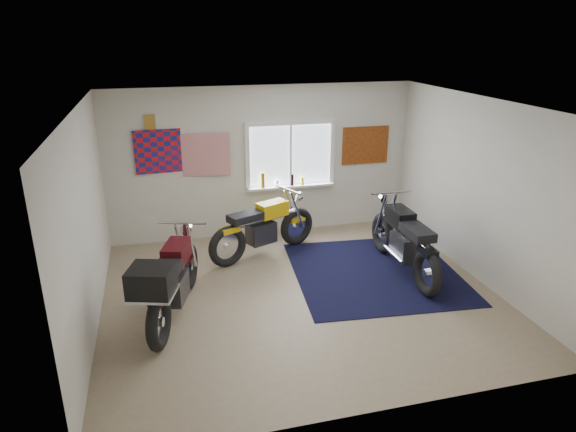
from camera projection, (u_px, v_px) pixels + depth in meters
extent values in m
plane|color=#9E896B|center=(300.00, 294.00, 7.39)|extent=(5.50, 5.50, 0.00)
plane|color=white|center=(302.00, 105.00, 6.46)|extent=(5.50, 5.50, 0.00)
plane|color=silver|center=(263.00, 162.00, 9.19)|extent=(5.50, 0.00, 5.50)
plane|color=silver|center=(377.00, 293.00, 4.65)|extent=(5.50, 0.00, 5.50)
plane|color=silver|center=(85.00, 224.00, 6.27)|extent=(0.00, 5.00, 5.00)
plane|color=silver|center=(480.00, 191.00, 7.57)|extent=(0.00, 5.00, 5.00)
cube|color=black|center=(375.00, 272.00, 8.05)|extent=(2.72, 2.81, 0.01)
cube|color=white|center=(290.00, 155.00, 9.26)|extent=(1.50, 0.02, 1.10)
cube|color=white|center=(290.00, 123.00, 9.04)|extent=(1.66, 0.06, 0.08)
cube|color=white|center=(290.00, 187.00, 9.45)|extent=(1.66, 0.06, 0.08)
cube|color=white|center=(247.00, 158.00, 9.06)|extent=(0.08, 0.06, 1.10)
cube|color=white|center=(332.00, 153.00, 9.43)|extent=(0.08, 0.06, 1.10)
cube|color=white|center=(290.00, 155.00, 9.25)|extent=(0.04, 0.06, 1.10)
cube|color=white|center=(291.00, 186.00, 9.39)|extent=(1.60, 0.16, 0.04)
cylinder|color=#936C15|center=(263.00, 180.00, 9.20)|extent=(0.07, 0.07, 0.28)
cylinder|color=white|center=(277.00, 183.00, 9.29)|extent=(0.06, 0.06, 0.12)
cylinder|color=black|center=(292.00, 180.00, 9.34)|extent=(0.06, 0.06, 0.22)
cylinder|color=#C9CD18|center=(303.00, 181.00, 9.40)|extent=(0.05, 0.05, 0.14)
plane|color=red|center=(165.00, 151.00, 8.67)|extent=(1.00, 0.07, 1.00)
plane|color=red|center=(204.00, 155.00, 8.84)|extent=(0.90, 0.09, 0.90)
cube|color=olive|center=(150.00, 122.00, 8.45)|extent=(0.18, 0.02, 0.24)
cube|color=#A54C14|center=(365.00, 145.00, 9.57)|extent=(0.90, 0.03, 0.70)
torus|color=black|center=(297.00, 226.00, 9.00)|extent=(0.68, 0.40, 0.68)
torus|color=black|center=(228.00, 247.00, 8.17)|extent=(0.68, 0.40, 0.68)
cylinder|color=silver|center=(297.00, 226.00, 9.00)|extent=(0.14, 0.14, 0.11)
cylinder|color=silver|center=(228.00, 247.00, 8.17)|extent=(0.14, 0.14, 0.11)
cylinder|color=silver|center=(263.00, 219.00, 8.48)|extent=(1.21, 0.61, 0.09)
cube|color=#2F2F31|center=(261.00, 233.00, 8.53)|extent=(0.54, 0.45, 0.35)
cylinder|color=silver|center=(256.00, 235.00, 8.68)|extent=(0.54, 0.29, 0.07)
cube|color=#E6B50C|center=(272.00, 209.00, 8.54)|extent=(0.57, 0.45, 0.24)
cube|color=black|center=(245.00, 217.00, 8.23)|extent=(0.63, 0.49, 0.12)
cube|color=#E6B50C|center=(230.00, 230.00, 8.10)|extent=(0.35, 0.27, 0.08)
cube|color=#E6B50C|center=(297.00, 220.00, 8.96)|extent=(0.32, 0.25, 0.05)
cylinder|color=silver|center=(289.00, 190.00, 8.65)|extent=(0.29, 0.59, 0.04)
cylinder|color=silver|center=(298.00, 197.00, 8.83)|extent=(0.16, 0.19, 0.16)
torus|color=black|center=(383.00, 233.00, 8.68)|extent=(0.15, 0.70, 0.70)
torus|color=black|center=(427.00, 273.00, 7.27)|extent=(0.15, 0.70, 0.70)
cylinder|color=silver|center=(383.00, 233.00, 8.68)|extent=(0.11, 0.12, 0.12)
cylinder|color=silver|center=(427.00, 273.00, 7.27)|extent=(0.11, 0.12, 0.12)
cylinder|color=silver|center=(405.00, 231.00, 7.86)|extent=(0.11, 1.40, 0.10)
cube|color=#2F2F31|center=(405.00, 247.00, 7.89)|extent=(0.32, 0.50, 0.38)
cylinder|color=silver|center=(394.00, 255.00, 7.89)|extent=(0.08, 0.61, 0.08)
cube|color=black|center=(400.00, 217.00, 7.98)|extent=(0.29, 0.56, 0.27)
cube|color=black|center=(417.00, 232.00, 7.46)|extent=(0.32, 0.61, 0.13)
cube|color=black|center=(428.00, 251.00, 7.21)|extent=(0.18, 0.33, 0.09)
cube|color=black|center=(383.00, 226.00, 8.64)|extent=(0.16, 0.31, 0.06)
cylinder|color=silver|center=(391.00, 192.00, 8.23)|extent=(0.69, 0.05, 0.04)
cylinder|color=silver|center=(384.00, 199.00, 8.49)|extent=(0.18, 0.11, 0.18)
torus|color=black|center=(189.00, 266.00, 7.47)|extent=(0.34, 0.71, 0.70)
torus|color=black|center=(159.00, 322.00, 6.06)|extent=(0.34, 0.71, 0.70)
cylinder|color=silver|center=(189.00, 266.00, 7.47)|extent=(0.14, 0.15, 0.12)
cylinder|color=silver|center=(159.00, 322.00, 6.06)|extent=(0.14, 0.15, 0.12)
cylinder|color=silver|center=(173.00, 269.00, 6.66)|extent=(0.50, 1.32, 0.10)
cube|color=#2F2F31|center=(174.00, 287.00, 6.69)|extent=(0.43, 0.55, 0.37)
cylinder|color=silver|center=(161.00, 294.00, 6.73)|extent=(0.25, 0.59, 0.08)
cube|color=#3F0A0E|center=(176.00, 253.00, 6.78)|extent=(0.43, 0.60, 0.26)
cube|color=black|center=(165.00, 273.00, 6.26)|extent=(0.46, 0.65, 0.13)
cube|color=#3F0A0E|center=(158.00, 297.00, 6.01)|extent=(0.26, 0.36, 0.09)
cube|color=#3F0A0E|center=(188.00, 258.00, 7.43)|extent=(0.23, 0.33, 0.05)
cylinder|color=silver|center=(182.00, 223.00, 7.03)|extent=(0.65, 0.24, 0.04)
cylinder|color=silver|center=(186.00, 229.00, 7.29)|extent=(0.20, 0.15, 0.17)
cube|color=black|center=(152.00, 281.00, 5.75)|extent=(0.60, 0.58, 0.32)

